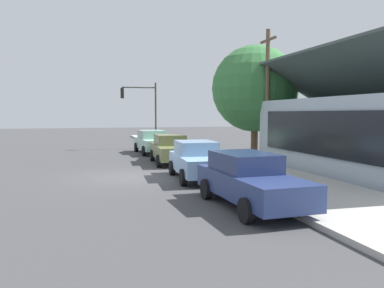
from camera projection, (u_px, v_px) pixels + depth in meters
ground_plane at (129, 177)px, 16.98m from camera, size 120.00×120.00×0.00m
sidewalk_curb at (247, 170)px, 18.47m from camera, size 60.00×4.20×0.16m
car_seafoam at (153, 142)px, 27.02m from camera, size 4.88×2.21×1.59m
car_olive at (171, 149)px, 21.55m from camera, size 4.55×2.16×1.59m
car_skyblue at (197, 160)px, 16.40m from camera, size 4.45×2.20×1.59m
car_navy at (249, 180)px, 11.49m from camera, size 4.79×2.11×1.59m
shade_tree at (255, 89)px, 24.65m from camera, size 5.51×5.51×7.12m
traffic_light_main at (142, 104)px, 30.14m from camera, size 0.37×2.79×5.20m
utility_pole_wooden at (267, 93)px, 21.89m from camera, size 1.80×0.24×7.50m
fire_hydrant_red at (230, 166)px, 16.77m from camera, size 0.22×0.22×0.71m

